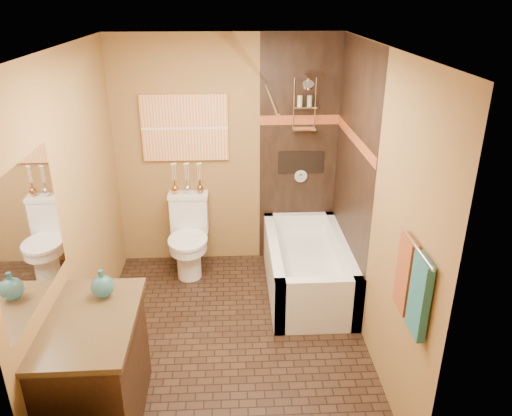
{
  "coord_description": "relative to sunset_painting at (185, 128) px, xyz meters",
  "views": [
    {
      "loc": [
        0.05,
        -3.66,
        2.87
      ],
      "look_at": [
        0.26,
        0.4,
        1.09
      ],
      "focal_mm": 35.0,
      "sensor_mm": 36.0,
      "label": 1
    }
  ],
  "objects": [
    {
      "name": "bud_vases",
      "position": [
        0.0,
        -0.09,
        -0.52
      ],
      "size": [
        0.34,
        0.07,
        0.34
      ],
      "color": "#C1843C",
      "rests_on": "toilet"
    },
    {
      "name": "alcove_niche",
      "position": [
        1.23,
        0.01,
        -0.4
      ],
      "size": [
        0.5,
        0.01,
        0.25
      ],
      "primitive_type": "cube",
      "color": "black",
      "rests_on": "alcove_tile_back"
    },
    {
      "name": "ceiling",
      "position": [
        0.43,
        -1.48,
        0.95
      ],
      "size": [
        3.0,
        3.0,
        0.0
      ],
      "primitive_type": "plane",
      "color": "silver",
      "rests_on": "wall_back"
    },
    {
      "name": "alcove_tile_back",
      "position": [
        1.21,
        0.01,
        -0.3
      ],
      "size": [
        0.85,
        0.01,
        2.5
      ],
      "primitive_type": "cube",
      "color": "black",
      "rests_on": "wall_back"
    },
    {
      "name": "towel_teal",
      "position": [
        1.59,
        -2.66,
        -0.37
      ],
      "size": [
        0.05,
        0.22,
        0.52
      ],
      "primitive_type": "cube",
      "color": "#1E5A66",
      "rests_on": "towel_bar"
    },
    {
      "name": "wall_left",
      "position": [
        -0.77,
        -1.48,
        -0.3
      ],
      "size": [
        0.02,
        3.0,
        2.5
      ],
      "primitive_type": "cube",
      "color": "olive",
      "rests_on": "floor"
    },
    {
      "name": "teal_bottle",
      "position": [
        -0.44,
        -2.1,
        -0.57
      ],
      "size": [
        0.17,
        0.17,
        0.26
      ],
      "primitive_type": null,
      "rotation": [
        0.0,
        0.0,
        0.02
      ],
      "color": "#25636F",
      "rests_on": "vanity"
    },
    {
      "name": "bathtub",
      "position": [
        1.23,
        -0.73,
        -1.33
      ],
      "size": [
        0.8,
        1.5,
        0.55
      ],
      "color": "white",
      "rests_on": "floor"
    },
    {
      "name": "sunset_painting",
      "position": [
        0.0,
        0.0,
        0.0
      ],
      "size": [
        0.9,
        0.04,
        0.7
      ],
      "primitive_type": "cube",
      "color": "orange",
      "rests_on": "wall_back"
    },
    {
      "name": "alcove_tile_right",
      "position": [
        1.62,
        -0.73,
        -0.3
      ],
      "size": [
        0.01,
        1.5,
        2.5
      ],
      "primitive_type": "cube",
      "color": "black",
      "rests_on": "wall_right"
    },
    {
      "name": "floor",
      "position": [
        0.43,
        -1.48,
        -1.55
      ],
      "size": [
        3.0,
        3.0,
        0.0
      ],
      "primitive_type": "plane",
      "color": "black",
      "rests_on": "ground"
    },
    {
      "name": "towel_bar",
      "position": [
        1.58,
        -2.53,
        -0.1
      ],
      "size": [
        0.02,
        0.55,
        0.02
      ],
      "primitive_type": "cylinder",
      "rotation": [
        1.57,
        0.0,
        0.0
      ],
      "color": "silver",
      "rests_on": "wall_right"
    },
    {
      "name": "curtain_rod",
      "position": [
        0.83,
        -0.73,
        0.47
      ],
      "size": [
        0.03,
        1.55,
        0.03
      ],
      "primitive_type": "cylinder",
      "rotation": [
        1.57,
        0.0,
        0.0
      ],
      "color": "silver",
      "rests_on": "wall_back"
    },
    {
      "name": "toilet",
      "position": [
        0.0,
        -0.28,
        -1.12
      ],
      "size": [
        0.43,
        0.64,
        0.85
      ],
      "rotation": [
        0.0,
        0.0,
        -0.03
      ],
      "color": "white",
      "rests_on": "floor"
    },
    {
      "name": "mosaic_band_right",
      "position": [
        1.61,
        -0.73,
        0.07
      ],
      "size": [
        0.01,
        1.5,
        0.1
      ],
      "primitive_type": "cube",
      "color": "maroon",
      "rests_on": "alcove_tile_right"
    },
    {
      "name": "wall_front",
      "position": [
        0.43,
        -2.98,
        -0.3
      ],
      "size": [
        2.4,
        0.02,
        2.5
      ],
      "primitive_type": "cube",
      "color": "olive",
      "rests_on": "floor"
    },
    {
      "name": "towel_rust",
      "position": [
        1.59,
        -2.4,
        -0.37
      ],
      "size": [
        0.05,
        0.22,
        0.52
      ],
      "primitive_type": "cube",
      "color": "brown",
      "rests_on": "towel_bar"
    },
    {
      "name": "wall_back",
      "position": [
        0.43,
        0.02,
        -0.3
      ],
      "size": [
        2.4,
        0.02,
        2.5
      ],
      "primitive_type": "cube",
      "color": "olive",
      "rests_on": "floor"
    },
    {
      "name": "mosaic_band_back",
      "position": [
        1.21,
        0.0,
        0.07
      ],
      "size": [
        0.85,
        0.01,
        0.1
      ],
      "primitive_type": "cube",
      "color": "maroon",
      "rests_on": "alcove_tile_back"
    },
    {
      "name": "shower_fixtures",
      "position": [
        1.23,
        -0.1,
        0.12
      ],
      "size": [
        0.24,
        0.33,
        1.16
      ],
      "color": "silver",
      "rests_on": "floor"
    },
    {
      "name": "vanity",
      "position": [
        -0.49,
        -2.36,
        -1.11
      ],
      "size": [
        0.62,
        1.0,
        0.88
      ],
      "rotation": [
        0.0,
        0.0,
        0.01
      ],
      "color": "black",
      "rests_on": "floor"
    },
    {
      "name": "vanity_mirror",
      "position": [
        -0.75,
        -2.36,
        -0.05
      ],
      "size": [
        0.01,
        1.0,
        0.9
      ],
      "primitive_type": "cube",
      "color": "white",
      "rests_on": "wall_left"
    },
    {
      "name": "wall_right",
      "position": [
        1.63,
        -1.48,
        -0.3
      ],
      "size": [
        0.02,
        3.0,
        2.5
      ],
      "primitive_type": "cube",
      "color": "olive",
      "rests_on": "floor"
    }
  ]
}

